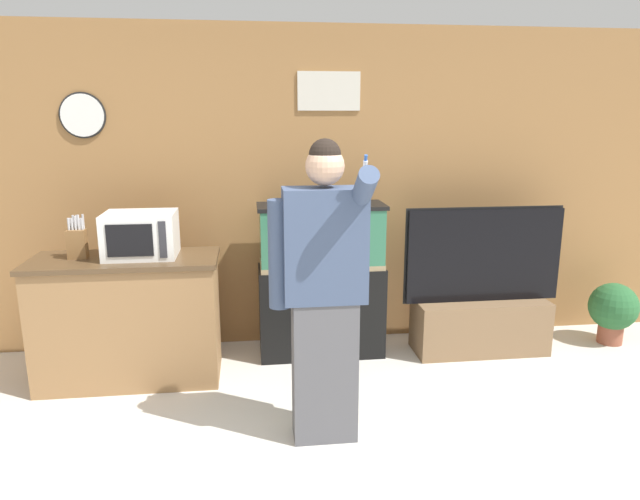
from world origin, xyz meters
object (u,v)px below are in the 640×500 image
Objects in this scene: aquarium_on_stand at (321,280)px; knife_block at (77,242)px; counter_island at (129,319)px; tv_on_stand at (480,310)px; microwave at (141,235)px; person_standing at (323,290)px; potted_plant at (613,309)px.

knife_block is at bearing -171.50° from aquarium_on_stand.
counter_island is 1.01× the size of tv_on_stand.
aquarium_on_stand is (1.32, 0.26, -0.46)m from microwave.
knife_block is (-0.44, -0.00, -0.04)m from microwave.
aquarium_on_stand is at bearing 83.23° from person_standing.
potted_plant is at bearing 2.44° from microwave.
knife_block is at bearing -179.84° from microwave.
counter_island is 0.73× the size of person_standing.
microwave reaches higher than knife_block.
microwave reaches higher than aquarium_on_stand.
potted_plant is (4.24, 0.16, -0.73)m from knife_block.
counter_island is at bearing -166.90° from microwave.
microwave reaches higher than counter_island.
aquarium_on_stand is at bearing 11.20° from microwave.
tv_on_stand is (1.30, -0.12, -0.26)m from aquarium_on_stand.
knife_block is 0.25× the size of aquarium_on_stand.
knife_block is at bearing 175.07° from counter_island.
person_standing is (1.29, -0.95, 0.47)m from counter_island.
person_standing is at bearing -96.77° from aquarium_on_stand.
aquarium_on_stand is 2.34× the size of potted_plant.
potted_plant is at bearing 0.97° from tv_on_stand.
person_standing is (1.17, -0.98, -0.15)m from microwave.
microwave is 0.94× the size of potted_plant.
person_standing is (-0.15, -1.24, 0.31)m from aquarium_on_stand.
aquarium_on_stand is (1.44, 0.29, 0.15)m from counter_island.
microwave is (0.12, 0.03, 0.62)m from counter_island.
aquarium_on_stand is 1.29m from person_standing.
microwave is 0.44m from knife_block.
microwave is at bearing 13.10° from counter_island.
counter_island is 3.93m from potted_plant.
counter_island is 1.67m from person_standing.
microwave is at bearing -176.89° from tv_on_stand.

